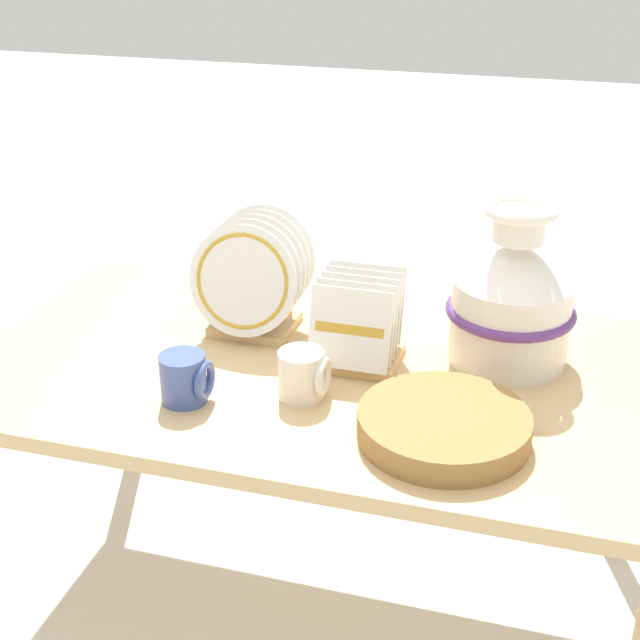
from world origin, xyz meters
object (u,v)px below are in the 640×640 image
Objects in this scene: dish_rack_round_plates at (252,282)px; mug_cobalt_glaze at (186,378)px; mug_cream_glaze at (303,375)px; dish_rack_square_plates at (357,331)px; ceramic_vase at (512,297)px; wicker_charger_stack at (444,426)px.

mug_cobalt_glaze is at bearing -93.52° from dish_rack_round_plates.
dish_rack_square_plates is at bearing 69.41° from mug_cream_glaze.
dish_rack_square_plates is (-0.32, -0.10, -0.08)m from ceramic_vase.
dish_rack_square_plates is 1.91× the size of mug_cobalt_glaze.
dish_rack_square_plates is 0.35m from wicker_charger_stack.
dish_rack_round_plates is 2.68× the size of mug_cream_glaze.
mug_cream_glaze is at bearing 19.56° from mug_cobalt_glaze.
ceramic_vase is 1.09× the size of wicker_charger_stack.
wicker_charger_stack is (0.50, -0.33, -0.10)m from dish_rack_round_plates.
mug_cream_glaze is (-0.07, -0.18, -0.02)m from dish_rack_square_plates.
dish_rack_round_plates is 1.40× the size of dish_rack_square_plates.
dish_rack_round_plates is at bearing 127.73° from mug_cream_glaze.
dish_rack_round_plates is 0.84× the size of wicker_charger_stack.
mug_cream_glaze is (-0.38, -0.28, -0.10)m from ceramic_vase.
wicker_charger_stack is at bearing -33.59° from dish_rack_round_plates.
dish_rack_round_plates reaches higher than mug_cream_glaze.
ceramic_vase is 3.50× the size of mug_cobalt_glaze.
ceramic_vase is 0.34m from dish_rack_square_plates.
dish_rack_round_plates reaches higher than dish_rack_square_plates.
wicker_charger_stack is at bearing -103.36° from ceramic_vase.
mug_cobalt_glaze is at bearing -138.20° from dish_rack_square_plates.
dish_rack_square_plates is at bearing 41.80° from mug_cobalt_glaze.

